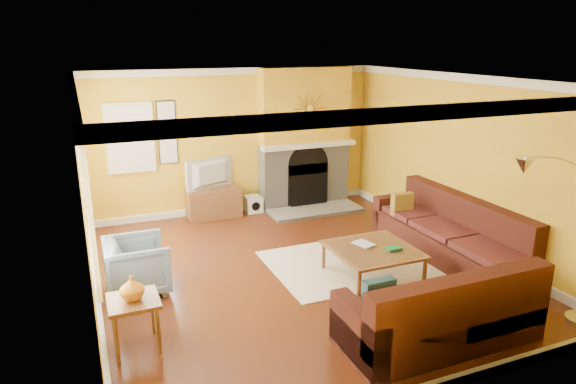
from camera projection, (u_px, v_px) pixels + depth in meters
name	position (u px, v px, depth m)	size (l,w,h in m)	color
floor	(298.00, 270.00, 7.41)	(5.50, 6.00, 0.02)	#612B14
ceiling	(299.00, 78.00, 6.64)	(5.50, 6.00, 0.02)	white
wall_back	(235.00, 141.00, 9.69)	(5.50, 0.02, 2.70)	yellow
wall_front	(440.00, 264.00, 4.36)	(5.50, 0.02, 2.70)	yellow
wall_left	(83.00, 203.00, 6.01)	(0.02, 6.00, 2.70)	yellow
wall_right	(459.00, 162.00, 8.04)	(0.02, 6.00, 2.70)	yellow
baseboard	(298.00, 266.00, 7.39)	(5.50, 6.00, 0.12)	white
crown_molding	(299.00, 83.00, 6.66)	(5.50, 6.00, 0.12)	white
window_left_near	(82.00, 166.00, 7.14)	(0.06, 1.22, 1.72)	white
window_left_far	(87.00, 205.00, 5.45)	(0.06, 1.22, 1.72)	white
window_back	(130.00, 138.00, 8.90)	(0.82, 0.06, 1.22)	white
wall_art	(167.00, 133.00, 9.13)	(0.34, 0.04, 1.14)	white
fireplace	(304.00, 138.00, 10.00)	(1.80, 0.40, 2.70)	gray
mantel	(309.00, 145.00, 9.82)	(1.92, 0.22, 0.08)	white
hearth	(315.00, 210.00, 9.89)	(1.80, 0.70, 0.06)	gray
sunburst	(310.00, 109.00, 9.63)	(0.70, 0.04, 0.70)	olive
rug	(351.00, 262.00, 7.63)	(2.40, 1.80, 0.02)	beige
sectional_sofa	(402.00, 250.00, 6.96)	(3.16, 3.71, 0.90)	#461C16
coffee_table	(372.00, 263.00, 7.10)	(1.12, 1.12, 0.44)	white
media_console	(214.00, 203.00, 9.56)	(0.99, 0.44, 0.54)	brown
tv	(213.00, 174.00, 9.40)	(0.99, 0.13, 0.57)	black
subwoofer	(253.00, 204.00, 9.87)	(0.31, 0.31, 0.31)	white
armchair	(137.00, 266.00, 6.67)	(0.77, 0.80, 0.73)	slate
side_table	(135.00, 324.00, 5.45)	(0.52, 0.52, 0.58)	brown
vase	(132.00, 288.00, 5.33)	(0.25, 0.25, 0.27)	orange
book	(358.00, 246.00, 7.08)	(0.21, 0.28, 0.03)	white
arc_lamp	(559.00, 247.00, 5.53)	(1.32, 0.36, 2.07)	silver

